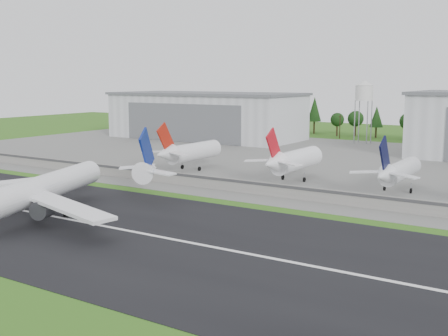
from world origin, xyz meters
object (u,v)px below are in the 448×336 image
Objects in this scene: main_airliner at (42,194)px; parked_jet_red_a at (188,152)px; parked_jet_red_b at (292,160)px; parked_jet_navy at (397,171)px.

main_airliner is 67.67m from parked_jet_red_a.
main_airliner is at bearing -112.69° from parked_jet_red_b.
parked_jet_red_a reaches higher than parked_jet_navy.
parked_jet_red_b is (28.01, 67.00, 1.46)m from main_airliner.
parked_jet_red_b is at bearing 0.02° from parked_jet_red_a.
parked_jet_red_b reaches higher than parked_jet_red_a.
parked_jet_red_b is 30.62m from parked_jet_navy.
parked_jet_red_b is 1.00× the size of parked_jet_navy.
parked_jet_navy is (30.62, -0.08, -0.49)m from parked_jet_red_b.
parked_jet_navy is (58.62, 66.91, 0.97)m from main_airliner.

